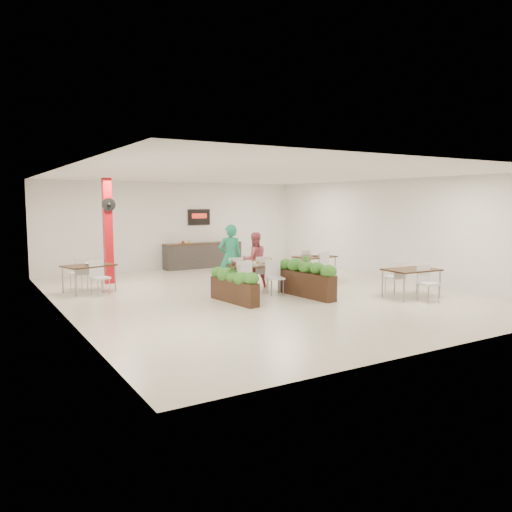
% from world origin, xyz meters
% --- Properties ---
extents(ground, '(12.00, 12.00, 0.00)m').
position_xyz_m(ground, '(0.00, 0.00, 0.00)').
color(ground, beige).
rests_on(ground, ground).
extents(room_shell, '(10.10, 12.10, 3.22)m').
position_xyz_m(room_shell, '(0.00, 0.00, 2.01)').
color(room_shell, white).
rests_on(room_shell, ground).
extents(red_column, '(0.40, 0.41, 3.20)m').
position_xyz_m(red_column, '(-3.00, 3.79, 1.64)').
color(red_column, '#B30B13').
rests_on(red_column, ground).
extents(service_counter, '(3.00, 0.64, 2.20)m').
position_xyz_m(service_counter, '(1.00, 5.65, 0.49)').
color(service_counter, '#2C2927').
rests_on(service_counter, ground).
extents(main_table, '(1.55, 1.85, 0.92)m').
position_xyz_m(main_table, '(0.06, 0.28, 0.64)').
color(main_table, black).
rests_on(main_table, ground).
extents(diner_man, '(0.76, 0.58, 1.85)m').
position_xyz_m(diner_man, '(-0.33, 0.93, 0.93)').
color(diner_man, '#23986D').
rests_on(diner_man, ground).
extents(diner_woman, '(0.89, 0.76, 1.60)m').
position_xyz_m(diner_woman, '(0.47, 0.93, 0.80)').
color(diner_woman, '#D45E6B').
rests_on(diner_woman, ground).
extents(planter_left, '(0.56, 1.81, 0.94)m').
position_xyz_m(planter_left, '(-1.12, -0.75, 0.50)').
color(planter_left, black).
rests_on(planter_left, ground).
extents(planter_right, '(0.55, 2.06, 1.08)m').
position_xyz_m(planter_right, '(0.87, -1.05, 0.51)').
color(planter_right, black).
rests_on(planter_right, ground).
extents(side_table_a, '(1.48, 1.67, 0.92)m').
position_xyz_m(side_table_a, '(-3.85, 2.64, 0.64)').
color(side_table_a, black).
rests_on(side_table_a, ground).
extents(side_table_b, '(1.37, 1.66, 0.92)m').
position_xyz_m(side_table_b, '(2.89, 1.21, 0.64)').
color(side_table_b, black).
rests_on(side_table_b, ground).
extents(side_table_c, '(1.41, 1.64, 0.92)m').
position_xyz_m(side_table_c, '(3.16, -2.53, 0.64)').
color(side_table_c, black).
rests_on(side_table_c, ground).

